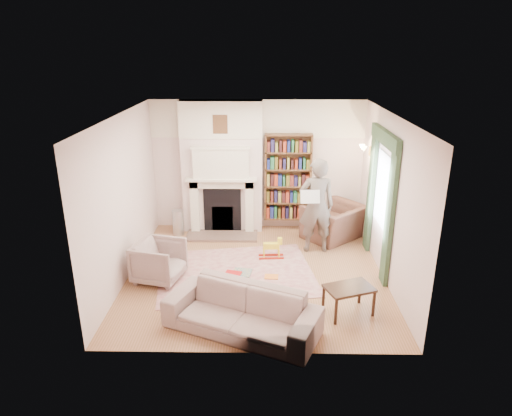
{
  "coord_description": "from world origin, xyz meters",
  "views": [
    {
      "loc": [
        0.13,
        -7.3,
        3.88
      ],
      "look_at": [
        0.0,
        0.25,
        1.15
      ],
      "focal_mm": 32.0,
      "sensor_mm": 36.0,
      "label": 1
    }
  ],
  "objects_px": {
    "armchair_reading": "(334,222)",
    "paraffin_heater": "(178,222)",
    "rocking_horse": "(271,248)",
    "bookcase": "(288,177)",
    "coffee_table": "(348,300)",
    "man_reading": "(316,206)",
    "sofa": "(242,311)",
    "armchair_left": "(159,261)"
  },
  "relations": [
    {
      "from": "armchair_reading",
      "to": "paraffin_heater",
      "type": "relative_size",
      "value": 2.04
    },
    {
      "from": "armchair_reading",
      "to": "paraffin_heater",
      "type": "distance_m",
      "value": 3.3
    },
    {
      "from": "man_reading",
      "to": "paraffin_heater",
      "type": "bearing_deg",
      "value": -18.14
    },
    {
      "from": "sofa",
      "to": "paraffin_heater",
      "type": "relative_size",
      "value": 3.97
    },
    {
      "from": "man_reading",
      "to": "paraffin_heater",
      "type": "height_order",
      "value": "man_reading"
    },
    {
      "from": "armchair_left",
      "to": "coffee_table",
      "type": "distance_m",
      "value": 3.25
    },
    {
      "from": "rocking_horse",
      "to": "armchair_left",
      "type": "bearing_deg",
      "value": -159.33
    },
    {
      "from": "bookcase",
      "to": "armchair_left",
      "type": "relative_size",
      "value": 2.38
    },
    {
      "from": "man_reading",
      "to": "sofa",
      "type": "bearing_deg",
      "value": 60.82
    },
    {
      "from": "sofa",
      "to": "rocking_horse",
      "type": "xyz_separation_m",
      "value": [
        0.45,
        2.36,
        -0.11
      ]
    },
    {
      "from": "paraffin_heater",
      "to": "bookcase",
      "type": "bearing_deg",
      "value": 9.4
    },
    {
      "from": "sofa",
      "to": "coffee_table",
      "type": "relative_size",
      "value": 3.12
    },
    {
      "from": "armchair_left",
      "to": "paraffin_heater",
      "type": "bearing_deg",
      "value": 15.01
    },
    {
      "from": "armchair_reading",
      "to": "sofa",
      "type": "relative_size",
      "value": 0.51
    },
    {
      "from": "armchair_reading",
      "to": "armchair_left",
      "type": "relative_size",
      "value": 1.44
    },
    {
      "from": "armchair_reading",
      "to": "coffee_table",
      "type": "bearing_deg",
      "value": 45.1
    },
    {
      "from": "bookcase",
      "to": "sofa",
      "type": "xyz_separation_m",
      "value": [
        -0.82,
        -3.87,
        -0.86
      ]
    },
    {
      "from": "bookcase",
      "to": "rocking_horse",
      "type": "relative_size",
      "value": 3.9
    },
    {
      "from": "sofa",
      "to": "rocking_horse",
      "type": "distance_m",
      "value": 2.41
    },
    {
      "from": "paraffin_heater",
      "to": "rocking_horse",
      "type": "bearing_deg",
      "value": -29.54
    },
    {
      "from": "bookcase",
      "to": "rocking_horse",
      "type": "distance_m",
      "value": 1.83
    },
    {
      "from": "armchair_left",
      "to": "paraffin_heater",
      "type": "height_order",
      "value": "armchair_left"
    },
    {
      "from": "paraffin_heater",
      "to": "coffee_table",
      "type": "bearing_deg",
      "value": -43.91
    },
    {
      "from": "paraffin_heater",
      "to": "rocking_horse",
      "type": "xyz_separation_m",
      "value": [
        1.98,
        -1.12,
        -0.07
      ]
    },
    {
      "from": "bookcase",
      "to": "coffee_table",
      "type": "xyz_separation_m",
      "value": [
        0.77,
        -3.39,
        -0.95
      ]
    },
    {
      "from": "coffee_table",
      "to": "rocking_horse",
      "type": "xyz_separation_m",
      "value": [
        -1.14,
        1.88,
        -0.02
      ]
    },
    {
      "from": "bookcase",
      "to": "man_reading",
      "type": "distance_m",
      "value": 1.27
    },
    {
      "from": "bookcase",
      "to": "armchair_reading",
      "type": "bearing_deg",
      "value": -29.53
    },
    {
      "from": "man_reading",
      "to": "coffee_table",
      "type": "height_order",
      "value": "man_reading"
    },
    {
      "from": "armchair_reading",
      "to": "coffee_table",
      "type": "height_order",
      "value": "armchair_reading"
    },
    {
      "from": "bookcase",
      "to": "man_reading",
      "type": "height_order",
      "value": "bookcase"
    },
    {
      "from": "coffee_table",
      "to": "paraffin_heater",
      "type": "bearing_deg",
      "value": 115.47
    },
    {
      "from": "paraffin_heater",
      "to": "armchair_left",
      "type": "bearing_deg",
      "value": -89.04
    },
    {
      "from": "man_reading",
      "to": "paraffin_heater",
      "type": "relative_size",
      "value": 3.42
    },
    {
      "from": "sofa",
      "to": "coffee_table",
      "type": "height_order",
      "value": "sofa"
    },
    {
      "from": "coffee_table",
      "to": "rocking_horse",
      "type": "relative_size",
      "value": 1.48
    },
    {
      "from": "sofa",
      "to": "coffee_table",
      "type": "xyz_separation_m",
      "value": [
        1.59,
        0.48,
        -0.09
      ]
    },
    {
      "from": "bookcase",
      "to": "coffee_table",
      "type": "distance_m",
      "value": 3.61
    },
    {
      "from": "armchair_left",
      "to": "coffee_table",
      "type": "height_order",
      "value": "armchair_left"
    },
    {
      "from": "rocking_horse",
      "to": "man_reading",
      "type": "bearing_deg",
      "value": 19.41
    },
    {
      "from": "coffee_table",
      "to": "paraffin_heater",
      "type": "xyz_separation_m",
      "value": [
        -3.12,
        3.0,
        0.05
      ]
    },
    {
      "from": "bookcase",
      "to": "man_reading",
      "type": "xyz_separation_m",
      "value": [
        0.5,
        -1.14,
        -0.24
      ]
    }
  ]
}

